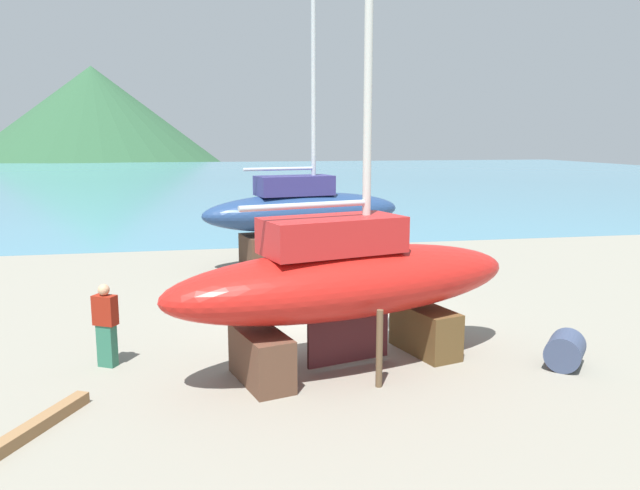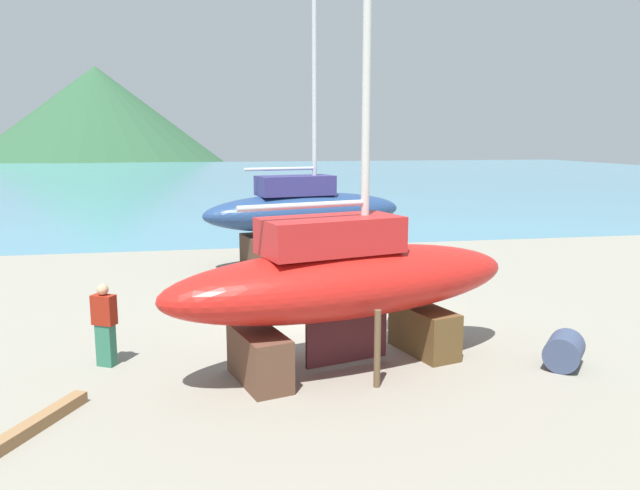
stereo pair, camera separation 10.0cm
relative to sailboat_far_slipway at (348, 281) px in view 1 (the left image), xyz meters
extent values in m
plane|color=gray|center=(0.38, 1.52, -1.69)|extent=(47.86, 47.86, 0.00)
cube|color=teal|center=(0.38, 59.10, -1.69)|extent=(133.24, 91.23, 0.01)
cone|color=#2B5435|center=(-23.88, 128.02, -1.69)|extent=(100.03, 100.03, 38.14)
cube|color=brown|center=(1.76, 0.48, -1.22)|extent=(1.10, 1.75, 0.95)
cube|color=brown|center=(-1.70, -0.47, -1.22)|extent=(1.10, 1.75, 0.95)
cylinder|color=brown|center=(-0.27, 1.09, -0.99)|extent=(0.12, 0.12, 1.41)
cylinder|color=brown|center=(0.32, -1.07, -0.99)|extent=(0.12, 0.12, 1.41)
ellipsoid|color=red|center=(0.03, 0.01, -0.02)|extent=(7.47, 3.86, 1.32)
cube|color=#43191D|center=(0.03, 0.01, -1.14)|extent=(1.68, 0.53, 0.93)
cube|color=red|center=(-0.32, -0.09, 0.91)|extent=(2.82, 1.86, 0.66)
cylinder|color=silver|center=(-0.84, -0.23, 1.47)|extent=(2.45, 0.77, 0.11)
cube|color=#543D1C|center=(2.59, 10.23, -1.14)|extent=(1.02, 1.72, 1.11)
cube|color=#4C3325|center=(-0.91, 9.50, -1.14)|extent=(1.02, 1.72, 1.11)
cylinder|color=#4F3C27|center=(0.61, 10.95, -0.91)|extent=(0.12, 0.12, 1.57)
cylinder|color=#423024|center=(1.07, 8.78, -0.91)|extent=(0.12, 0.12, 1.57)
ellipsoid|color=navy|center=(0.84, 9.86, 0.14)|extent=(7.41, 3.44, 1.32)
cube|color=#451C0A|center=(0.84, 9.86, -0.98)|extent=(1.70, 0.43, 0.92)
cube|color=navy|center=(0.49, 9.79, 1.07)|extent=(2.77, 1.71, 0.66)
cylinder|color=#B5BFC4|center=(1.19, 9.93, 5.70)|extent=(0.16, 0.16, 9.93)
cylinder|color=silver|center=(-0.03, 9.68, 1.64)|extent=(2.47, 0.62, 0.11)
cube|color=#2D6B52|center=(-4.54, 0.91, -1.28)|extent=(0.39, 0.34, 0.83)
cube|color=maroon|center=(-4.54, 0.91, -0.57)|extent=(0.50, 0.42, 0.58)
sphere|color=tan|center=(-4.54, 0.91, -0.18)|extent=(0.22, 0.22, 0.22)
cylinder|color=#384563|center=(4.10, -0.84, -1.36)|extent=(1.04, 1.06, 0.68)
cube|color=olive|center=(-5.31, -1.93, -1.60)|extent=(1.41, 2.50, 0.19)
camera|label=1|loc=(-2.70, -11.09, 2.67)|focal=34.77mm
camera|label=2|loc=(-2.61, -11.11, 2.67)|focal=34.77mm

